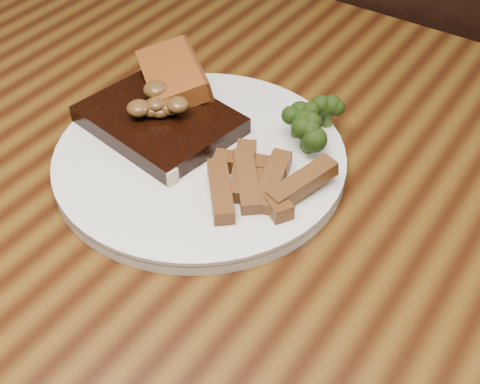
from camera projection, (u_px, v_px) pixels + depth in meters
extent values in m
cube|color=#4D310F|center=(222.00, 234.00, 0.64)|extent=(1.60, 0.90, 0.04)
cylinder|color=black|center=(47.00, 115.00, 1.41)|extent=(0.07, 0.07, 0.71)
cube|color=black|center=(436.00, 143.00, 1.26)|extent=(0.45, 0.45, 0.04)
cylinder|color=black|center=(366.00, 157.00, 1.56)|extent=(0.04, 0.04, 0.39)
cylinder|color=black|center=(477.00, 305.00, 1.24)|extent=(0.04, 0.04, 0.39)
cylinder|color=black|center=(316.00, 249.00, 1.35)|extent=(0.04, 0.04, 0.39)
cube|color=black|center=(436.00, 89.00, 0.98)|extent=(0.40, 0.08, 0.42)
cylinder|color=silver|center=(200.00, 161.00, 0.68)|extent=(0.35, 0.35, 0.01)
cube|color=black|center=(160.00, 121.00, 0.70)|extent=(0.17, 0.14, 0.02)
cube|color=#C0B095|center=(127.00, 150.00, 0.67)|extent=(0.14, 0.04, 0.02)
cube|color=brown|center=(173.00, 90.00, 0.74)|extent=(0.12, 0.11, 0.02)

